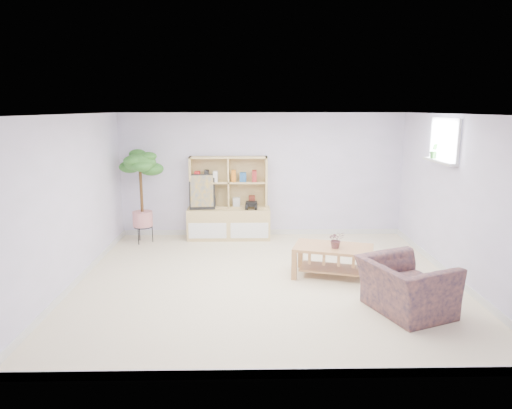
{
  "coord_description": "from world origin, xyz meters",
  "views": [
    {
      "loc": [
        -0.28,
        -6.33,
        2.48
      ],
      "look_at": [
        -0.15,
        0.5,
        1.03
      ],
      "focal_mm": 32.0,
      "sensor_mm": 36.0,
      "label": 1
    }
  ],
  "objects_px": {
    "storage_unit": "(229,198)",
    "armchair": "(406,283)",
    "coffee_table": "(333,262)",
    "floor_tree": "(142,197)"
  },
  "relations": [
    {
      "from": "floor_tree",
      "to": "armchair",
      "type": "height_order",
      "value": "floor_tree"
    },
    {
      "from": "storage_unit",
      "to": "floor_tree",
      "type": "relative_size",
      "value": 0.91
    },
    {
      "from": "storage_unit",
      "to": "armchair",
      "type": "bearing_deg",
      "value": -55.24
    },
    {
      "from": "armchair",
      "to": "coffee_table",
      "type": "bearing_deg",
      "value": 7.05
    },
    {
      "from": "coffee_table",
      "to": "floor_tree",
      "type": "relative_size",
      "value": 0.66
    },
    {
      "from": "floor_tree",
      "to": "armchair",
      "type": "bearing_deg",
      "value": -38.07
    },
    {
      "from": "armchair",
      "to": "floor_tree",
      "type": "bearing_deg",
      "value": 30.15
    },
    {
      "from": "storage_unit",
      "to": "coffee_table",
      "type": "xyz_separation_m",
      "value": [
        1.64,
        -2.11,
        -0.56
      ]
    },
    {
      "from": "storage_unit",
      "to": "armchair",
      "type": "height_order",
      "value": "storage_unit"
    },
    {
      "from": "armchair",
      "to": "storage_unit",
      "type": "bearing_deg",
      "value": 12.98
    }
  ]
}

